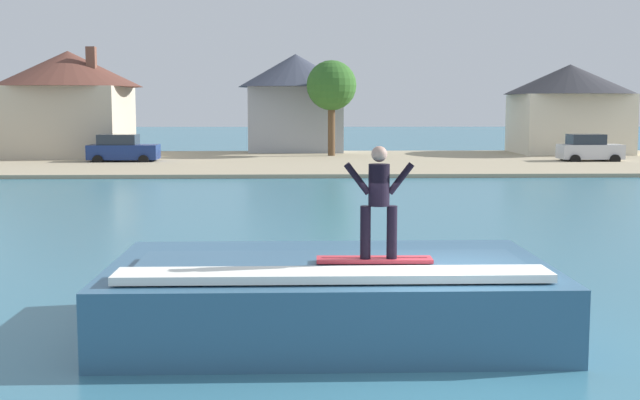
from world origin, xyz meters
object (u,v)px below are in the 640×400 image
at_px(surfer, 379,196).
at_px(tree_tall_bare, 332,86).
at_px(wave_crest, 329,295).
at_px(house_gabled_white, 569,104).
at_px(house_small_cottage, 296,94).
at_px(car_near_shore, 122,149).
at_px(car_far_shore, 589,149).
at_px(house_with_chimney, 69,99).
at_px(surfboard, 374,260).

bearing_deg(surfer, tree_tall_bare, 88.32).
distance_m(wave_crest, house_gabled_white, 50.71).
xyz_separation_m(wave_crest, house_small_cottage, (-0.41, 49.11, 3.86)).
bearing_deg(car_near_shore, house_small_cottage, 43.90).
bearing_deg(house_gabled_white, car_near_shore, -165.28).
height_order(house_gabled_white, tree_tall_bare, tree_tall_bare).
bearing_deg(car_far_shore, car_near_shore, 178.95).
bearing_deg(car_near_shore, house_with_chimney, 130.58).
distance_m(car_far_shore, house_gabled_white, 9.11).
distance_m(surfboard, house_gabled_white, 51.04).
height_order(car_near_shore, tree_tall_bare, tree_tall_bare).
distance_m(wave_crest, car_far_shore, 42.19).
height_order(wave_crest, house_small_cottage, house_small_cottage).
bearing_deg(house_small_cottage, car_far_shore, -30.80).
xyz_separation_m(car_near_shore, house_with_chimney, (-4.60, 5.37, 3.13)).
xyz_separation_m(surfboard, car_near_shore, (-11.82, 39.43, -0.36)).
relative_size(wave_crest, house_gabled_white, 0.75).
bearing_deg(house_gabled_white, car_far_shore, -99.90).
relative_size(surfboard, tree_tall_bare, 0.27).
bearing_deg(car_near_shore, wave_crest, -73.93).
bearing_deg(house_with_chimney, wave_crest, -70.35).
height_order(house_with_chimney, house_small_cottage, house_with_chimney).
xyz_separation_m(wave_crest, surfer, (0.71, -0.74, 1.69)).
xyz_separation_m(house_small_cottage, tree_tall_bare, (2.43, -5.11, 0.46)).
distance_m(house_gabled_white, house_small_cottage, 19.90).
distance_m(surfboard, car_far_shore, 42.53).
bearing_deg(house_gabled_white, surfboard, -111.49).
relative_size(house_with_chimney, house_gabled_white, 1.05).
distance_m(car_far_shore, house_with_chimney, 34.26).
relative_size(car_far_shore, house_small_cottage, 0.45).
height_order(surfer, house_gabled_white, house_gabled_white).
xyz_separation_m(wave_crest, house_gabled_white, (19.34, 46.78, 3.13)).
relative_size(surfboard, house_gabled_white, 0.19).
bearing_deg(car_far_shore, surfer, -113.73).
height_order(surfboard, house_small_cottage, house_small_cottage).
height_order(wave_crest, car_near_shore, car_near_shore).
xyz_separation_m(house_with_chimney, tree_tall_bare, (17.78, -0.13, 0.85)).
distance_m(house_with_chimney, house_gabled_white, 35.20).
distance_m(surfboard, surfer, 0.99).
height_order(surfboard, house_with_chimney, house_with_chimney).
height_order(car_near_shore, house_with_chimney, house_with_chimney).
bearing_deg(house_with_chimney, surfboard, -69.87).
relative_size(car_near_shore, house_with_chimney, 0.43).
height_order(car_near_shore, house_small_cottage, house_small_cottage).
height_order(house_with_chimney, tree_tall_bare, house_with_chimney).
bearing_deg(car_far_shore, house_gabled_white, 80.10).
relative_size(surfer, house_with_chimney, 0.17).
distance_m(car_far_shore, house_small_cottage, 21.54).
distance_m(surfer, house_small_cottage, 49.91).
bearing_deg(house_small_cottage, car_near_shore, -136.10).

